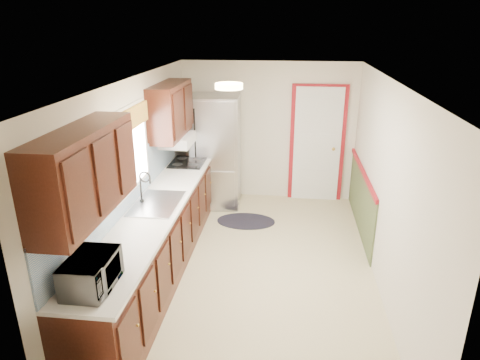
# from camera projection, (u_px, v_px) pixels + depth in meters

# --- Properties ---
(room_shell) EXTENTS (3.20, 5.20, 2.52)m
(room_shell) POSITION_uv_depth(u_px,v_px,m) (257.00, 182.00, 5.13)
(room_shell) COLOR #C4B88A
(room_shell) RESTS_ON ground
(kitchen_run) EXTENTS (0.63, 4.00, 2.20)m
(kitchen_run) POSITION_uv_depth(u_px,v_px,m) (152.00, 217.00, 5.13)
(kitchen_run) COLOR #33130B
(kitchen_run) RESTS_ON ground
(back_wall_trim) EXTENTS (1.12, 2.30, 2.08)m
(back_wall_trim) POSITION_uv_depth(u_px,v_px,m) (326.00, 156.00, 7.19)
(back_wall_trim) COLOR maroon
(back_wall_trim) RESTS_ON ground
(ceiling_fixture) EXTENTS (0.30, 0.30, 0.06)m
(ceiling_fixture) POSITION_uv_depth(u_px,v_px,m) (229.00, 86.00, 4.57)
(ceiling_fixture) COLOR #FFD88C
(ceiling_fixture) RESTS_ON room_shell
(microwave) EXTENTS (0.29, 0.52, 0.35)m
(microwave) POSITION_uv_depth(u_px,v_px,m) (91.00, 270.00, 3.48)
(microwave) COLOR white
(microwave) RESTS_ON kitchen_run
(refrigerator) EXTENTS (0.82, 0.80, 1.89)m
(refrigerator) POSITION_uv_depth(u_px,v_px,m) (216.00, 151.00, 7.22)
(refrigerator) COLOR #B7B7BC
(refrigerator) RESTS_ON ground
(rug) EXTENTS (0.94, 0.61, 0.01)m
(rug) POSITION_uv_depth(u_px,v_px,m) (246.00, 221.00, 6.85)
(rug) COLOR black
(rug) RESTS_ON ground
(cooktop) EXTENTS (0.51, 0.62, 0.02)m
(cooktop) POSITION_uv_depth(u_px,v_px,m) (188.00, 162.00, 6.65)
(cooktop) COLOR black
(cooktop) RESTS_ON kitchen_run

